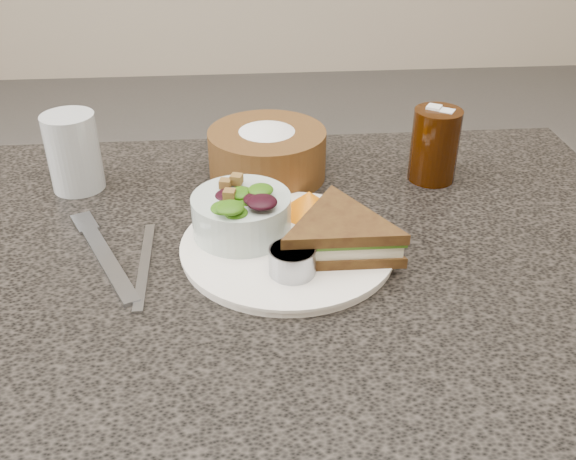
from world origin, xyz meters
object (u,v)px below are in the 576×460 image
at_px(dining_table, 277,456).
at_px(bread_basket, 267,146).
at_px(water_glass, 73,152).
at_px(dressing_ramekin, 292,261).
at_px(cola_glass, 435,141).
at_px(dinner_plate, 288,247).
at_px(sandwich, 340,235).
at_px(salad_bowl, 241,208).

xyz_separation_m(dining_table, bread_basket, (0.00, 0.21, 0.42)).
xyz_separation_m(dining_table, water_glass, (-0.27, 0.19, 0.43)).
height_order(dining_table, dressing_ramekin, dressing_ramekin).
bearing_deg(cola_glass, dinner_plate, -142.00).
distance_m(dining_table, bread_basket, 0.47).
bearing_deg(dressing_ramekin, dinner_plate, 89.88).
relative_size(sandwich, cola_glass, 1.41).
bearing_deg(sandwich, cola_glass, 50.51).
bearing_deg(dining_table, cola_glass, 36.11).
xyz_separation_m(dressing_ramekin, bread_basket, (-0.01, 0.27, 0.02)).
distance_m(dressing_ramekin, water_glass, 0.38).
distance_m(salad_bowl, dressing_ramekin, 0.11).
xyz_separation_m(dining_table, dinner_plate, (0.02, 0.00, 0.38)).
height_order(sandwich, bread_basket, bread_basket).
xyz_separation_m(sandwich, water_glass, (-0.35, 0.21, 0.02)).
bearing_deg(cola_glass, dining_table, -143.89).
relative_size(sandwich, salad_bowl, 1.37).
distance_m(dinner_plate, salad_bowl, 0.07).
relative_size(dining_table, salad_bowl, 8.22).
bearing_deg(dining_table, water_glass, 144.59).
relative_size(salad_bowl, bread_basket, 0.71).
distance_m(salad_bowl, bread_basket, 0.18).
relative_size(dining_table, bread_basket, 5.84).
bearing_deg(bread_basket, salad_bowl, -103.07).
xyz_separation_m(dining_table, salad_bowl, (-0.04, 0.03, 0.42)).
height_order(bread_basket, cola_glass, cola_glass).
bearing_deg(salad_bowl, sandwich, -23.82).
bearing_deg(cola_glass, sandwich, -130.04).
distance_m(dressing_ramekin, bread_basket, 0.27).
height_order(cola_glass, water_glass, cola_glass).
bearing_deg(dinner_plate, dining_table, -176.67).
bearing_deg(dressing_ramekin, bread_basket, 92.96).
distance_m(dining_table, sandwich, 0.42).
bearing_deg(dining_table, dinner_plate, 3.33).
height_order(dressing_ramekin, bread_basket, bread_basket).
height_order(dining_table, bread_basket, bread_basket).
height_order(dinner_plate, salad_bowl, salad_bowl).
bearing_deg(sandwich, dinner_plate, 160.65).
distance_m(dining_table, dinner_plate, 0.38).
relative_size(salad_bowl, cola_glass, 1.03).
bearing_deg(cola_glass, dressing_ramekin, -133.50).
xyz_separation_m(dining_table, sandwich, (0.08, -0.02, 0.41)).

